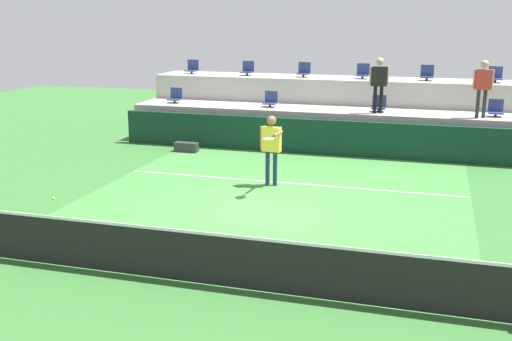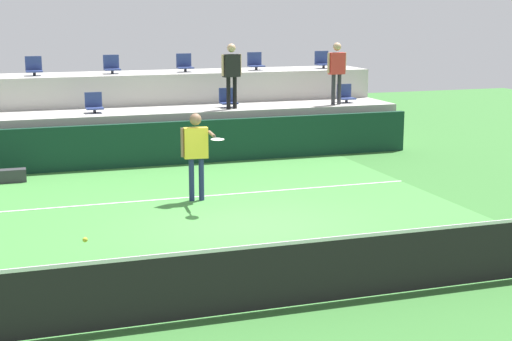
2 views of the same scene
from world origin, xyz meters
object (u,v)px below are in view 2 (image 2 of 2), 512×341
Objects in this scene: stadium_chair_upper_far_right at (323,61)px; spectator_in_white at (337,67)px; stadium_chair_lower_left at (94,104)px; stadium_chair_upper_right at (255,63)px; tennis_player at (197,147)px; spectator_leaning_on_rail at (231,70)px; stadium_chair_upper_mid_left at (112,66)px; equipment_bag at (9,176)px; tennis_ball at (85,240)px; stadium_chair_upper_left at (34,68)px; stadium_chair_upper_mid_right at (185,64)px; stadium_chair_lower_far_right at (345,95)px; stadium_chair_lower_right at (228,99)px.

spectator_in_white is (-0.51, -2.18, -0.02)m from stadium_chair_upper_far_right.
stadium_chair_lower_left is 1.00× the size of stadium_chair_upper_far_right.
tennis_player is (-3.59, -6.96, -1.19)m from stadium_chair_upper_right.
stadium_chair_upper_far_right is at bearing 31.43° from spectator_leaning_on_rail.
stadium_chair_upper_mid_left is (0.75, 1.80, 0.85)m from stadium_chair_lower_left.
equipment_bag is (-5.83, -1.71, -2.15)m from spectator_leaning_on_rail.
spectator_leaning_on_rail is (3.60, -0.38, 0.84)m from stadium_chair_lower_left.
spectator_leaning_on_rail is at bearing 63.44° from tennis_ball.
stadium_chair_lower_left is at bearing -165.92° from stadium_chair_upper_far_right.
stadium_chair_upper_right is at bearing 0.00° from stadium_chair_upper_mid_left.
stadium_chair_upper_far_right is 2.24m from spectator_in_white.
spectator_leaning_on_rail is at bearing -6.08° from stadium_chair_lower_left.
stadium_chair_upper_left is at bearing 127.09° from stadium_chair_lower_left.
stadium_chair_upper_far_right is 10.40m from equipment_bag.
spectator_leaning_on_rail reaches higher than spectator_in_white.
stadium_chair_upper_mid_right is 4.33m from stadium_chair_upper_far_right.
tennis_ball is at bearing -117.71° from stadium_chair_upper_right.
stadium_chair_lower_left is 1.00× the size of stadium_chair_upper_mid_left.
stadium_chair_upper_mid_left is (-6.38, 1.80, 0.85)m from stadium_chair_lower_far_right.
tennis_ball is (-8.58, -12.20, -1.37)m from stadium_chair_upper_far_right.
stadium_chair_upper_far_right is (0.05, 1.80, 0.85)m from stadium_chair_lower_far_right.
stadium_chair_upper_far_right is at bearing 88.37° from stadium_chair_lower_far_right.
equipment_bag is (-0.82, 8.31, -0.79)m from tennis_ball.
stadium_chair_upper_right is at bearing 0.00° from stadium_chair_upper_mid_right.
stadium_chair_upper_right is 1.00× the size of stadium_chair_upper_far_right.
stadium_chair_upper_far_right is (8.54, 0.00, 0.00)m from stadium_chair_upper_left.
stadium_chair_upper_left is at bearing 180.00° from stadium_chair_upper_mid_right.
stadium_chair_upper_far_right reaches higher than tennis_player.
spectator_leaning_on_rail is (-1.40, -2.18, -0.01)m from stadium_chair_upper_right.
stadium_chair_upper_mid_left is 1.00× the size of stadium_chair_upper_right.
spectator_in_white is at bearing -140.31° from stadium_chair_lower_far_right.
spectator_leaning_on_rail is (-0.00, -0.38, 0.84)m from stadium_chair_lower_right.
stadium_chair_lower_right is at bearing -153.24° from stadium_chair_upper_far_right.
stadium_chair_upper_left is 7.59m from tennis_player.
stadium_chair_upper_mid_left is 12.47m from tennis_ball.
stadium_chair_upper_far_right is 9.11m from tennis_player.
stadium_chair_lower_right reaches higher than equipment_bag.
stadium_chair_upper_left reaches higher than tennis_player.
tennis_player is 26.66× the size of tennis_ball.
stadium_chair_upper_right reaches higher than stadium_chair_lower_left.
stadium_chair_upper_mid_right is (4.20, 0.00, 0.00)m from stadium_chair_upper_left.
stadium_chair_lower_right is at bearing -32.20° from stadium_chair_upper_mid_left.
stadium_chair_lower_left is at bearing -112.52° from stadium_chair_upper_mid_left.
equipment_bag is (-2.23, -2.09, -1.31)m from stadium_chair_lower_left.
stadium_chair_upper_left is 12.28m from tennis_ball.
stadium_chair_upper_far_right is at bearing 54.88° from tennis_ball.
stadium_chair_upper_left is 0.68× the size of equipment_bag.
stadium_chair_lower_far_right is 1.99m from stadium_chair_upper_far_right.
tennis_player is (2.78, -6.96, -1.19)m from stadium_chair_upper_left.
stadium_chair_lower_right is 1.00× the size of stadium_chair_upper_far_right.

